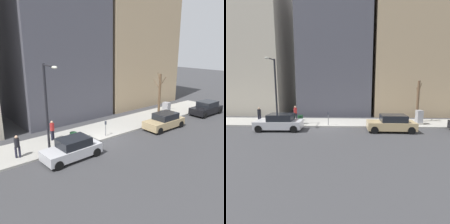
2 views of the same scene
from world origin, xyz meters
TOP-DOWN VIEW (x-y plane):
  - ground_plane at (0.00, 0.00)m, footprint 120.00×120.00m
  - sidewalk at (2.00, 0.00)m, footprint 4.00×36.00m
  - parked_car_tan at (-1.22, -6.32)m, footprint 1.96×4.22m
  - parked_car_silver at (-1.23, 3.87)m, footprint 2.04×4.25m
  - parking_meter at (0.45, -0.46)m, footprint 0.14×0.10m
  - utility_box at (1.30, -9.78)m, footprint 0.83×0.61m
  - streetlamp at (0.28, 4.78)m, footprint 1.97×0.32m
  - bare_tree at (2.62, -10.06)m, footprint 2.18×0.62m
  - trash_bin at (0.90, 2.50)m, footprint 0.56×0.56m
  - pedestrian_near_meter at (2.59, 3.49)m, footprint 0.36×0.36m
  - pedestrian_midblock at (1.08, 6.92)m, footprint 0.36×0.39m
  - office_tower_left at (11.11, -11.51)m, footprint 11.22×11.22m
  - office_block_center at (10.34, -0.64)m, footprint 9.67×9.67m
  - office_tower_right at (11.87, 12.91)m, footprint 12.74×12.74m

SIDE VIEW (x-z plane):
  - ground_plane at x=0.00m, z-range 0.00..0.00m
  - sidewalk at x=2.00m, z-range 0.00..0.15m
  - trash_bin at x=0.90m, z-range 0.15..1.05m
  - parked_car_tan at x=-1.22m, z-range -0.02..1.50m
  - parked_car_silver at x=-1.23m, z-range -0.02..1.50m
  - utility_box at x=1.30m, z-range 0.13..1.56m
  - parking_meter at x=0.45m, z-range 0.30..1.65m
  - pedestrian_near_meter at x=2.59m, z-range 0.26..1.92m
  - pedestrian_midblock at x=1.08m, z-range 0.26..1.92m
  - bare_tree at x=2.62m, z-range 0.22..4.73m
  - streetlamp at x=0.28m, z-range 0.77..7.27m
  - office_tower_left at x=11.11m, z-range 0.00..16.44m
  - office_tower_right at x=11.87m, z-range 0.00..20.18m
  - office_block_center at x=10.34m, z-range 0.00..26.58m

